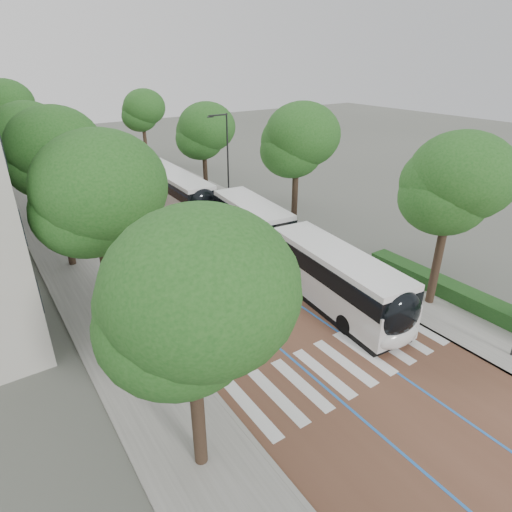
{
  "coord_description": "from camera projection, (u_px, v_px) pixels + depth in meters",
  "views": [
    {
      "loc": [
        -11.64,
        -9.37,
        12.56
      ],
      "look_at": [
        0.35,
        8.25,
        2.4
      ],
      "focal_mm": 30.0,
      "sensor_mm": 36.0,
      "label": 1
    }
  ],
  "objects": [
    {
      "name": "ground",
      "position": [
        357.0,
        377.0,
        18.31
      ],
      "size": [
        160.0,
        160.0,
        0.0
      ],
      "primitive_type": "plane",
      "color": "#51544C",
      "rests_on": "ground"
    },
    {
      "name": "road",
      "position": [
        95.0,
        176.0,
        48.16
      ],
      "size": [
        11.0,
        140.0,
        0.02
      ],
      "primitive_type": "cube",
      "color": "brown",
      "rests_on": "ground"
    },
    {
      "name": "sidewalk_left",
      "position": [
        22.0,
        186.0,
        44.33
      ],
      "size": [
        4.0,
        140.0,
        0.12
      ],
      "primitive_type": "cube",
      "color": "gray",
      "rests_on": "ground"
    },
    {
      "name": "sidewalk_right",
      "position": [
        158.0,
        166.0,
        51.94
      ],
      "size": [
        4.0,
        140.0,
        0.12
      ],
      "primitive_type": "cube",
      "color": "gray",
      "rests_on": "ground"
    },
    {
      "name": "kerb_left",
      "position": [
        41.0,
        183.0,
        45.29
      ],
      "size": [
        0.2,
        140.0,
        0.14
      ],
      "primitive_type": "cube",
      "color": "gray",
      "rests_on": "ground"
    },
    {
      "name": "kerb_right",
      "position": [
        143.0,
        168.0,
        50.98
      ],
      "size": [
        0.2,
        140.0,
        0.14
      ],
      "primitive_type": "cube",
      "color": "gray",
      "rests_on": "ground"
    },
    {
      "name": "zebra_crossing",
      "position": [
        344.0,
        362.0,
        19.15
      ],
      "size": [
        10.55,
        3.6,
        0.01
      ],
      "color": "silver",
      "rests_on": "ground"
    },
    {
      "name": "lane_line_left",
      "position": [
        81.0,
        178.0,
        47.34
      ],
      "size": [
        0.12,
        126.0,
        0.01
      ],
      "primitive_type": "cube",
      "color": "blue",
      "rests_on": "road"
    },
    {
      "name": "lane_line_right",
      "position": [
        109.0,
        174.0,
        48.96
      ],
      "size": [
        0.12,
        126.0,
        0.01
      ],
      "primitive_type": "cube",
      "color": "blue",
      "rests_on": "road"
    },
    {
      "name": "hedge",
      "position": [
        479.0,
        303.0,
        22.71
      ],
      "size": [
        1.2,
        14.0,
        0.8
      ],
      "primitive_type": "cube",
      "color": "#163F17",
      "rests_on": "sidewalk_right"
    },
    {
      "name": "streetlight_far",
      "position": [
        226.0,
        154.0,
        36.02
      ],
      "size": [
        1.82,
        0.2,
        8.0
      ],
      "color": "#292A2C",
      "rests_on": "sidewalk_right"
    },
    {
      "name": "lamp_post_left",
      "position": [
        142.0,
        258.0,
        19.41
      ],
      "size": [
        0.14,
        0.14,
        8.0
      ],
      "primitive_type": "cylinder",
      "color": "#292A2C",
      "rests_on": "sidewalk_left"
    },
    {
      "name": "trees_left",
      "position": [
        34.0,
        146.0,
        29.51
      ],
      "size": [
        5.61,
        60.4,
        9.83
      ],
      "color": "black",
      "rests_on": "ground"
    },
    {
      "name": "trees_right",
      "position": [
        235.0,
        136.0,
        36.08
      ],
      "size": [
        5.45,
        47.09,
        9.07
      ],
      "color": "black",
      "rests_on": "ground"
    },
    {
      "name": "lead_bus",
      "position": [
        296.0,
        253.0,
        25.84
      ],
      "size": [
        4.23,
        18.55,
        3.2
      ],
      "rotation": [
        0.0,
        0.0,
        -0.1
      ],
      "color": "black",
      "rests_on": "ground"
    },
    {
      "name": "bus_queued_0",
      "position": [
        176.0,
        191.0,
        37.41
      ],
      "size": [
        2.82,
        12.45,
        3.2
      ],
      "rotation": [
        0.0,
        0.0,
        -0.02
      ],
      "color": "silver",
      "rests_on": "ground"
    },
    {
      "name": "bus_queued_1",
      "position": [
        122.0,
        163.0,
        46.92
      ],
      "size": [
        3.0,
        12.49,
        3.2
      ],
      "rotation": [
        0.0,
        0.0,
        0.04
      ],
      "color": "silver",
      "rests_on": "ground"
    }
  ]
}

